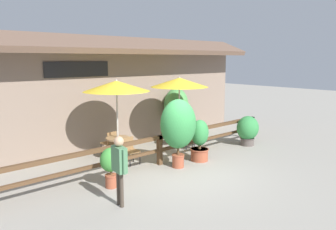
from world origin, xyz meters
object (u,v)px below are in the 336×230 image
potted_plant_small_flowering (111,163)px  potted_plant_entrance_palm (178,125)px  chair_near_wallside (110,142)px  potted_plant_broad_leaf (248,129)px  chair_near_streetside (130,149)px  chair_middle_streetside (192,137)px  dining_table_near (118,142)px  potted_plant_corner_fern (200,140)px  patio_umbrella_near (116,86)px  pedestrian (119,162)px  patio_umbrella_middle (179,82)px  chair_middle_wallside (169,132)px  potted_plant_tall_tropical (176,107)px  dining_table_middle (179,131)px

potted_plant_small_flowering → potted_plant_entrance_palm: bearing=0.1°
chair_near_wallside → potted_plant_small_flowering: 2.98m
potted_plant_broad_leaf → potted_plant_small_flowering: (-6.31, -0.11, 0.03)m
chair_near_streetside → chair_middle_streetside: 2.71m
dining_table_near → potted_plant_corner_fern: size_ratio=0.58×
patio_umbrella_near → pedestrian: bearing=-122.6°
chair_middle_streetside → pedestrian: size_ratio=0.52×
patio_umbrella_near → patio_umbrella_middle: (2.69, -0.15, 0.00)m
chair_near_streetside → chair_near_wallside: (0.01, 1.26, 0.00)m
dining_table_near → patio_umbrella_middle: (2.69, -0.15, 1.88)m
patio_umbrella_middle → potted_plant_broad_leaf: (2.14, -1.64, -1.85)m
chair_middle_wallside → potted_plant_tall_tropical: bearing=-152.8°
potted_plant_broad_leaf → potted_plant_entrance_palm: (-3.86, -0.10, 0.71)m
chair_near_wallside → potted_plant_small_flowering: bearing=52.5°
chair_near_wallside → chair_near_streetside: bearing=83.3°
chair_middle_streetside → dining_table_middle: bearing=106.0°
dining_table_near → potted_plant_entrance_palm: bearing=-62.9°
potted_plant_corner_fern → potted_plant_tall_tropical: bearing=59.3°
potted_plant_broad_leaf → potted_plant_corner_fern: bearing=-178.3°
chair_near_wallside → chair_middle_streetside: bearing=146.1°
potted_plant_corner_fern → potted_plant_entrance_palm: 1.19m
patio_umbrella_middle → potted_plant_entrance_palm: 2.70m
chair_middle_wallside → patio_umbrella_near: bearing=3.5°
chair_near_wallside → chair_middle_streetside: (2.70, -1.42, 0.00)m
potted_plant_tall_tropical → chair_middle_wallside: bearing=-146.4°
patio_umbrella_middle → potted_plant_small_flowering: (-4.17, -1.75, -1.82)m
dining_table_middle → potted_plant_small_flowering: size_ratio=0.75×
patio_umbrella_middle → potted_plant_tall_tropical: bearing=50.4°
chair_near_streetside → chair_middle_wallside: size_ratio=1.00×
dining_table_middle → patio_umbrella_middle: bearing=0.0°
patio_umbrella_near → chair_near_streetside: size_ratio=3.15×
potted_plant_tall_tropical → pedestrian: bearing=-143.8°
dining_table_near → pedestrian: size_ratio=0.49×
dining_table_near → patio_umbrella_middle: bearing=-3.3°
chair_middle_streetside → dining_table_near: bearing=173.4°
chair_middle_streetside → potted_plant_broad_leaf: size_ratio=0.74×
dining_table_near → potted_plant_broad_leaf: potted_plant_broad_leaf is taller
chair_near_wallside → potted_plant_corner_fern: bearing=121.1°
potted_plant_tall_tropical → pedestrian: (-5.71, -4.18, -0.25)m
dining_table_near → potted_plant_entrance_palm: potted_plant_entrance_palm is taller
pedestrian → chair_near_streetside: bearing=-31.5°
patio_umbrella_near → dining_table_near: 1.88m
chair_near_streetside → chair_middle_wallside: 2.91m
chair_middle_wallside → potted_plant_small_flowering: bearing=23.0°
chair_near_streetside → potted_plant_entrance_palm: bearing=-52.8°
chair_near_wallside → chair_middle_streetside: 3.05m
dining_table_near → potted_plant_entrance_palm: size_ratio=0.37×
dining_table_middle → chair_middle_streetside: size_ratio=0.94×
chair_near_streetside → potted_plant_tall_tropical: potted_plant_tall_tropical is taller
patio_umbrella_middle → chair_middle_wallside: 2.10m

